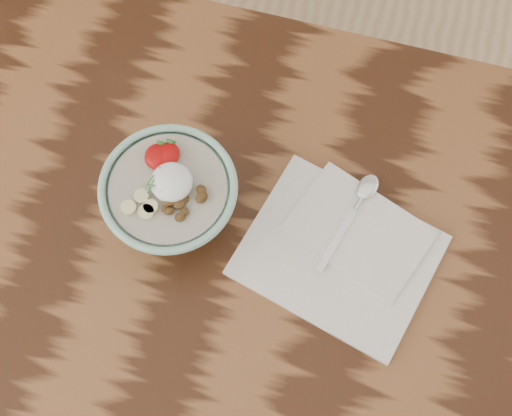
% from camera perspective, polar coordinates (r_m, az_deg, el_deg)
% --- Properties ---
extents(table, '(1.60, 0.90, 0.75)m').
position_cam_1_polar(table, '(1.08, -4.79, -7.14)').
color(table, '#341A0D').
rests_on(table, ground).
extents(breakfast_bowl, '(0.18, 0.18, 0.12)m').
position_cam_1_polar(breakfast_bowl, '(0.96, -6.81, 0.84)').
color(breakfast_bowl, '#8FC0AA').
rests_on(breakfast_bowl, table).
extents(napkin, '(0.30, 0.26, 0.02)m').
position_cam_1_polar(napkin, '(0.99, 6.94, -3.36)').
color(napkin, silver).
rests_on(napkin, table).
extents(spoon, '(0.06, 0.16, 0.01)m').
position_cam_1_polar(spoon, '(1.01, 8.33, 0.63)').
color(spoon, silver).
rests_on(spoon, napkin).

